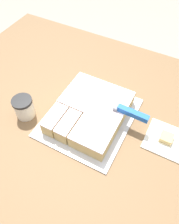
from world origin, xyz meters
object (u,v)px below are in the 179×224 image
object	(u,v)px
cake	(90,112)
knife	(122,109)
coffee_cup	(24,107)
brownie	(166,138)
cake_board	(90,117)

from	to	relation	value
cake	knife	xyz separation A→B (m)	(0.11, 0.04, 0.04)
coffee_cup	brownie	xyz separation A→B (m)	(0.53, 0.14, -0.03)
knife	cake_board	bearing A→B (deg)	21.44
knife	coffee_cup	world-z (taller)	knife
knife	brownie	size ratio (longest dim) A/B	7.36
cake	coffee_cup	distance (m)	0.26
cake	coffee_cup	size ratio (longest dim) A/B	3.48
brownie	cake_board	bearing A→B (deg)	-172.25
cake_board	cake	bearing A→B (deg)	49.51
cake_board	knife	size ratio (longest dim) A/B	1.12
cake_board	coffee_cup	bearing A→B (deg)	-155.81
cake_board	brownie	distance (m)	0.30
coffee_cup	cake	bearing A→B (deg)	24.56
knife	coffee_cup	size ratio (longest dim) A/B	3.77
coffee_cup	brownie	bearing A→B (deg)	15.31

